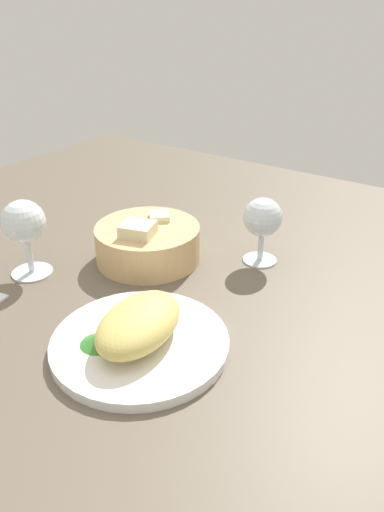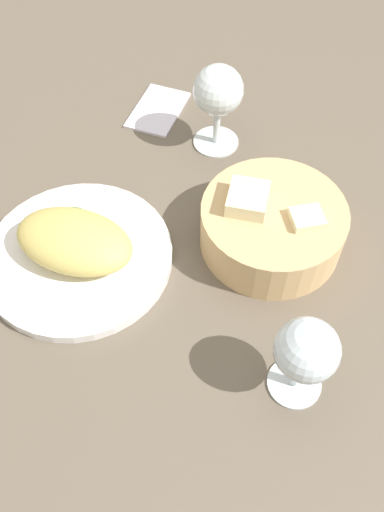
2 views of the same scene
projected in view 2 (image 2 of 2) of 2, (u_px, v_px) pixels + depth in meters
The scene contains 8 objects.
ground_plane at pixel (178, 244), 71.98cm from camera, with size 140.00×140.00×2.00cm, color brown.
plate at pixel (79, 256), 68.71cm from camera, with size 23.72×23.72×1.40cm, color white.
omelette at pixel (74, 241), 66.12cm from camera, with size 14.97×9.32×4.98cm, color #D6BF63.
lettuce_garnish at pixel (70, 217), 70.57cm from camera, with size 4.87×4.87×1.45cm, color #3C8835.
bread_basket at pixel (271, 225), 68.24cm from camera, with size 18.08×18.08×8.35cm.
wine_glass_near at pixel (306, 353), 53.29cm from camera, with size 6.62×6.62×11.65cm.
wine_glass_far at pixel (218, 95), 74.73cm from camera, with size 7.01×7.01×13.00cm.
folded_napkin at pixel (158, 109), 85.71cm from camera, with size 11.00×7.00×0.80cm, color white.
Camera 2 is at (22.91, -36.72, 56.57)cm, focal length 38.24 mm.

